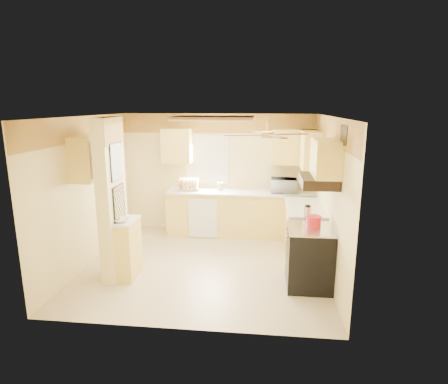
# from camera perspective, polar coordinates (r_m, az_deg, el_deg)

# --- Properties ---
(floor) EXTENTS (4.00, 4.00, 0.00)m
(floor) POSITION_cam_1_polar(r_m,az_deg,el_deg) (6.55, -2.88, -11.01)
(floor) COLOR #CBB28C
(floor) RESTS_ON ground
(ceiling) EXTENTS (4.00, 4.00, 0.00)m
(ceiling) POSITION_cam_1_polar(r_m,az_deg,el_deg) (5.97, -3.16, 11.43)
(ceiling) COLOR white
(ceiling) RESTS_ON wall_back
(wall_back) EXTENTS (4.00, 0.00, 4.00)m
(wall_back) POSITION_cam_1_polar(r_m,az_deg,el_deg) (7.98, -0.82, 2.86)
(wall_back) COLOR #F2DB93
(wall_back) RESTS_ON floor
(wall_front) EXTENTS (4.00, 0.00, 4.00)m
(wall_front) POSITION_cam_1_polar(r_m,az_deg,el_deg) (4.35, -7.05, -6.12)
(wall_front) COLOR #F2DB93
(wall_front) RESTS_ON floor
(wall_left) EXTENTS (0.00, 3.80, 3.80)m
(wall_left) POSITION_cam_1_polar(r_m,az_deg,el_deg) (6.75, -20.00, 0.15)
(wall_left) COLOR #F2DB93
(wall_left) RESTS_ON floor
(wall_right) EXTENTS (0.00, 3.80, 3.80)m
(wall_right) POSITION_cam_1_polar(r_m,az_deg,el_deg) (6.15, 15.72, -0.77)
(wall_right) COLOR #F2DB93
(wall_right) RESTS_ON floor
(wallpaper_border) EXTENTS (4.00, 0.02, 0.40)m
(wallpaper_border) POSITION_cam_1_polar(r_m,az_deg,el_deg) (7.84, -0.86, 10.40)
(wallpaper_border) COLOR gold
(wallpaper_border) RESTS_ON wall_back
(partition_column) EXTENTS (0.20, 0.70, 2.50)m
(partition_column) POSITION_cam_1_polar(r_m,az_deg,el_deg) (6.00, -16.71, -1.18)
(partition_column) COLOR #F2DB93
(partition_column) RESTS_ON floor
(partition_ledge) EXTENTS (0.25, 0.55, 0.90)m
(partition_ledge) POSITION_cam_1_polar(r_m,az_deg,el_deg) (6.16, -14.31, -8.48)
(partition_ledge) COLOR #F1CE65
(partition_ledge) RESTS_ON floor
(ledge_top) EXTENTS (0.28, 0.58, 0.04)m
(ledge_top) POSITION_cam_1_polar(r_m,az_deg,el_deg) (6.01, -14.57, -4.30)
(ledge_top) COLOR silver
(ledge_top) RESTS_ON partition_ledge
(lower_cabinets_back) EXTENTS (3.00, 0.60, 0.90)m
(lower_cabinets_back) POSITION_cam_1_polar(r_m,az_deg,el_deg) (7.83, 2.57, -3.38)
(lower_cabinets_back) COLOR #F1CE65
(lower_cabinets_back) RESTS_ON floor
(lower_cabinets_right) EXTENTS (0.60, 1.40, 0.90)m
(lower_cabinets_right) POSITION_cam_1_polar(r_m,az_deg,el_deg) (6.90, 12.05, -5.98)
(lower_cabinets_right) COLOR #F1CE65
(lower_cabinets_right) RESTS_ON floor
(countertop_back) EXTENTS (3.04, 0.64, 0.04)m
(countertop_back) POSITION_cam_1_polar(r_m,az_deg,el_deg) (7.70, 2.60, -0.05)
(countertop_back) COLOR silver
(countertop_back) RESTS_ON lower_cabinets_back
(countertop_right) EXTENTS (0.64, 1.44, 0.04)m
(countertop_right) POSITION_cam_1_polar(r_m,az_deg,el_deg) (6.76, 12.16, -2.21)
(countertop_right) COLOR silver
(countertop_right) RESTS_ON lower_cabinets_right
(dishwasher_panel) EXTENTS (0.58, 0.02, 0.80)m
(dishwasher_panel) POSITION_cam_1_polar(r_m,az_deg,el_deg) (7.62, -3.24, -4.01)
(dishwasher_panel) COLOR white
(dishwasher_panel) RESTS_ON lower_cabinets_back
(window) EXTENTS (0.92, 0.02, 1.02)m
(window) POSITION_cam_1_polar(r_m,az_deg,el_deg) (7.95, -2.63, 5.00)
(window) COLOR white
(window) RESTS_ON wall_back
(upper_cab_back_left) EXTENTS (0.60, 0.35, 0.70)m
(upper_cab_back_left) POSITION_cam_1_polar(r_m,az_deg,el_deg) (7.88, -7.18, 7.03)
(upper_cab_back_left) COLOR #F1CE65
(upper_cab_back_left) RESTS_ON wall_back
(upper_cab_back_right) EXTENTS (0.90, 0.35, 0.70)m
(upper_cab_back_right) POSITION_cam_1_polar(r_m,az_deg,el_deg) (7.68, 10.63, 6.75)
(upper_cab_back_right) COLOR #F1CE65
(upper_cab_back_right) RESTS_ON wall_back
(upper_cab_right) EXTENTS (0.35, 1.00, 0.70)m
(upper_cab_right) POSITION_cam_1_polar(r_m,az_deg,el_deg) (7.24, 13.08, 6.26)
(upper_cab_right) COLOR #F1CE65
(upper_cab_right) RESTS_ON wall_right
(upper_cab_left_wall) EXTENTS (0.35, 0.75, 0.70)m
(upper_cab_left_wall) POSITION_cam_1_polar(r_m,az_deg,el_deg) (6.35, -19.99, 4.88)
(upper_cab_left_wall) COLOR #F1CE65
(upper_cab_left_wall) RESTS_ON wall_left
(upper_cab_over_stove) EXTENTS (0.35, 0.76, 0.52)m
(upper_cab_over_stove) POSITION_cam_1_polar(r_m,az_deg,el_deg) (5.46, 15.26, 5.03)
(upper_cab_over_stove) COLOR #F1CE65
(upper_cab_over_stove) RESTS_ON wall_right
(stove) EXTENTS (0.68, 0.77, 0.92)m
(stove) POSITION_cam_1_polar(r_m,az_deg,el_deg) (5.83, 12.84, -9.57)
(stove) COLOR black
(stove) RESTS_ON floor
(range_hood) EXTENTS (0.50, 0.76, 0.14)m
(range_hood) POSITION_cam_1_polar(r_m,az_deg,el_deg) (5.50, 14.18, 1.66)
(range_hood) COLOR black
(range_hood) RESTS_ON upper_cab_over_stove
(poster_menu) EXTENTS (0.02, 0.42, 0.57)m
(poster_menu) POSITION_cam_1_polar(r_m,az_deg,el_deg) (5.84, -16.09, 4.49)
(poster_menu) COLOR black
(poster_menu) RESTS_ON partition_column
(poster_nashville) EXTENTS (0.02, 0.42, 0.57)m
(poster_nashville) POSITION_cam_1_polar(r_m,az_deg,el_deg) (5.97, -15.69, -1.68)
(poster_nashville) COLOR black
(poster_nashville) RESTS_ON partition_column
(ceiling_light_panel) EXTENTS (1.35, 0.95, 0.06)m
(ceiling_light_panel) POSITION_cam_1_polar(r_m,az_deg,el_deg) (6.45, -1.52, 11.18)
(ceiling_light_panel) COLOR brown
(ceiling_light_panel) RESTS_ON ceiling
(ceiling_fan) EXTENTS (1.15, 1.15, 0.26)m
(ceiling_fan) POSITION_cam_1_polar(r_m,az_deg,el_deg) (5.21, 6.64, 8.75)
(ceiling_fan) COLOR gold
(ceiling_fan) RESTS_ON ceiling
(vent_grate) EXTENTS (0.02, 0.40, 0.25)m
(vent_grate) POSITION_cam_1_polar(r_m,az_deg,el_deg) (5.11, 17.83, 8.29)
(vent_grate) COLOR black
(vent_grate) RESTS_ON wall_right
(microwave) EXTENTS (0.52, 0.36, 0.28)m
(microwave) POSITION_cam_1_polar(r_m,az_deg,el_deg) (7.67, 9.08, 0.99)
(microwave) COLOR white
(microwave) RESTS_ON countertop_back
(bowl) EXTENTS (0.27, 0.27, 0.06)m
(bowl) POSITION_cam_1_polar(r_m,az_deg,el_deg) (5.91, -15.33, -4.15)
(bowl) COLOR white
(bowl) RESTS_ON ledge_top
(dutch_oven) EXTENTS (0.23, 0.23, 0.15)m
(dutch_oven) POSITION_cam_1_polar(r_m,az_deg,el_deg) (5.73, 13.51, -4.31)
(dutch_oven) COLOR red
(dutch_oven) RESTS_ON stove
(kettle) EXTENTS (0.13, 0.13, 0.20)m
(kettle) POSITION_cam_1_polar(r_m,az_deg,el_deg) (6.07, 12.63, -2.91)
(kettle) COLOR silver
(kettle) RESTS_ON countertop_right
(dish_rack) EXTENTS (0.44, 0.35, 0.24)m
(dish_rack) POSITION_cam_1_polar(r_m,az_deg,el_deg) (7.84, -5.44, 0.95)
(dish_rack) COLOR tan
(dish_rack) RESTS_ON countertop_back
(utensil_crock) EXTENTS (0.12, 0.12, 0.25)m
(utensil_crock) POSITION_cam_1_polar(r_m,az_deg,el_deg) (7.80, -0.56, 0.91)
(utensil_crock) COLOR white
(utensil_crock) RESTS_ON countertop_back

